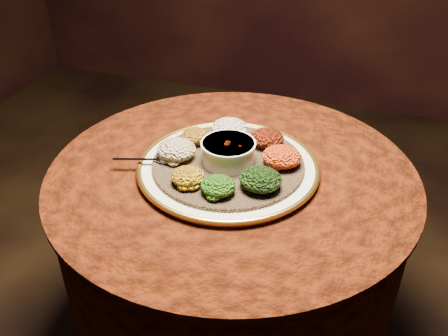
% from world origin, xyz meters
% --- Properties ---
extents(table, '(0.96, 0.96, 0.73)m').
position_xyz_m(table, '(0.00, 0.00, 0.55)').
color(table, black).
rests_on(table, ground).
extents(platter, '(0.50, 0.50, 0.02)m').
position_xyz_m(platter, '(-0.01, -0.01, 0.75)').
color(platter, beige).
rests_on(platter, table).
extents(injera, '(0.51, 0.51, 0.01)m').
position_xyz_m(injera, '(-0.01, -0.01, 0.76)').
color(injera, brown).
rests_on(injera, platter).
extents(stew_bowl, '(0.14, 0.14, 0.06)m').
position_xyz_m(stew_bowl, '(-0.01, -0.01, 0.80)').
color(stew_bowl, silver).
rests_on(stew_bowl, injera).
extents(spoon, '(0.15, 0.06, 0.01)m').
position_xyz_m(spoon, '(-0.18, -0.06, 0.77)').
color(spoon, silver).
rests_on(spoon, injera).
extents(portion_ayib, '(0.10, 0.10, 0.05)m').
position_xyz_m(portion_ayib, '(-0.05, 0.12, 0.79)').
color(portion_ayib, silver).
rests_on(portion_ayib, injera).
extents(portion_kitfo, '(0.09, 0.09, 0.04)m').
position_xyz_m(portion_kitfo, '(0.06, 0.11, 0.78)').
color(portion_kitfo, black).
rests_on(portion_kitfo, injera).
extents(portion_tikil, '(0.10, 0.09, 0.05)m').
position_xyz_m(portion_tikil, '(0.12, 0.02, 0.79)').
color(portion_tikil, '#A2560D').
rests_on(portion_tikil, injera).
extents(portion_gomen, '(0.10, 0.10, 0.05)m').
position_xyz_m(portion_gomen, '(0.10, -0.09, 0.79)').
color(portion_gomen, black).
rests_on(portion_gomen, injera).
extents(portion_mixveg, '(0.08, 0.08, 0.04)m').
position_xyz_m(portion_mixveg, '(0.01, -0.14, 0.78)').
color(portion_mixveg, '#A12A0A').
rests_on(portion_mixveg, injera).
extents(portion_kik, '(0.08, 0.08, 0.04)m').
position_xyz_m(portion_kik, '(-0.07, -0.12, 0.78)').
color(portion_kik, '#A7770E').
rests_on(portion_kik, injera).
extents(portion_timatim, '(0.10, 0.10, 0.05)m').
position_xyz_m(portion_timatim, '(-0.14, -0.03, 0.79)').
color(portion_timatim, maroon).
rests_on(portion_timatim, injera).
extents(portion_shiro, '(0.08, 0.07, 0.04)m').
position_xyz_m(portion_shiro, '(-0.12, 0.06, 0.78)').
color(portion_shiro, '#845610').
rests_on(portion_shiro, injera).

